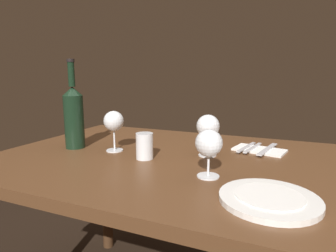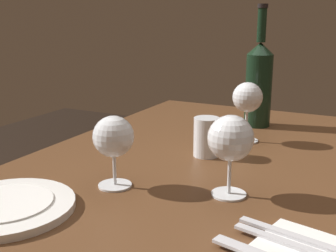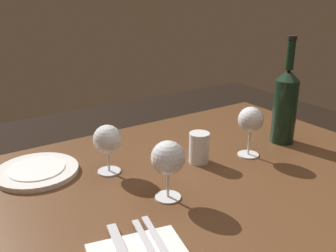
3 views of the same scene
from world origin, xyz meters
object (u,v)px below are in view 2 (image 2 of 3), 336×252
wine_glass_right (247,99)px  water_tumbler (206,139)px  fork_outer (295,237)px  dinner_plate (6,206)px  wine_glass_left (231,140)px  wine_bottle (259,82)px  wine_glass_centre (113,138)px  fork_inner (291,244)px

wine_glass_right → water_tumbler: (0.16, -0.05, -0.07)m
wine_glass_right → fork_outer: (0.48, 0.22, -0.10)m
dinner_plate → fork_outer: 0.48m
wine_glass_left → wine_bottle: (-0.53, -0.10, 0.03)m
wine_bottle → fork_outer: 0.71m
wine_glass_centre → water_tumbler: size_ratio=1.53×
dinner_plate → fork_inner: (-0.09, 0.46, 0.00)m
dinner_plate → fork_inner: dinner_plate is taller
dinner_plate → fork_inner: size_ratio=1.31×
fork_inner → fork_outer: size_ratio=1.00×
wine_glass_left → dinner_plate: (0.24, -0.32, -0.10)m
wine_glass_centre → fork_inner: 0.38m
wine_glass_centre → fork_inner: (0.09, 0.36, -0.09)m
wine_glass_centre → dinner_plate: size_ratio=0.61×
wine_glass_left → fork_outer: bearing=50.0°
wine_glass_centre → wine_bottle: size_ratio=0.40×
wine_glass_left → dinner_plate: bearing=-53.5°
water_tumbler → wine_glass_centre: bearing=-19.2°
wine_glass_left → wine_glass_centre: bearing=-74.2°
wine_bottle → water_tumbler: size_ratio=3.83×
wine_glass_centre → wine_bottle: (-0.59, 0.12, 0.03)m
wine_glass_left → fork_inner: wine_glass_left is taller
wine_glass_right → wine_bottle: bearing=-173.6°
wine_glass_centre → dinner_plate: wine_glass_centre is taller
wine_glass_right → dinner_plate: (0.59, -0.24, -0.11)m
wine_glass_left → fork_inner: 0.23m
wine_bottle → water_tumbler: (0.34, -0.03, -0.09)m
wine_glass_centre → fork_inner: wine_glass_centre is taller
wine_glass_right → wine_glass_left: bearing=12.1°
wine_glass_left → fork_outer: (0.12, 0.14, -0.10)m
wine_glass_centre → fork_inner: size_ratio=0.80×
wine_glass_left → wine_bottle: bearing=-169.8°
fork_outer → wine_glass_centre: bearing=-99.7°
wine_glass_left → wine_bottle: 0.54m
dinner_plate → fork_inner: bearing=101.0°
fork_outer → water_tumbler: bearing=-139.7°
fork_inner → fork_outer: same height
wine_glass_left → fork_inner: size_ratio=0.86×
wine_bottle → fork_outer: bearing=20.2°
wine_glass_right → dinner_plate: wine_glass_right is taller
wine_bottle → fork_inner: 0.73m
wine_glass_right → wine_bottle: wine_bottle is taller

